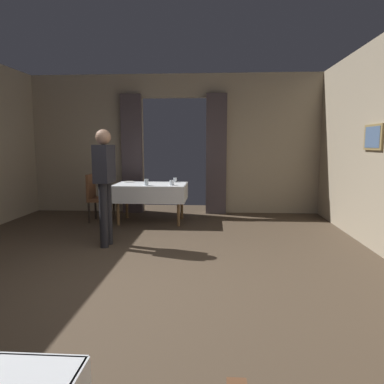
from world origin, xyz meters
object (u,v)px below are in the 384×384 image
at_px(person_waiter_by_doorway, 105,178).
at_px(glass_mid_a, 146,182).
at_px(chair_mid_left, 97,195).
at_px(plate_mid_c, 129,182).
at_px(glass_mid_b, 175,180).
at_px(dining_table_mid, 151,189).
at_px(glass_mid_d, 172,183).

bearing_deg(person_waiter_by_doorway, glass_mid_a, 76.03).
height_order(chair_mid_left, plate_mid_c, chair_mid_left).
distance_m(glass_mid_b, plate_mid_c, 0.93).
bearing_deg(plate_mid_c, chair_mid_left, -153.87).
xyz_separation_m(glass_mid_a, glass_mid_b, (0.47, 0.58, -0.01)).
height_order(dining_table_mid, plate_mid_c, plate_mid_c).
xyz_separation_m(glass_mid_b, plate_mid_c, (-0.93, -0.03, -0.04)).
distance_m(glass_mid_a, plate_mid_c, 0.72).
relative_size(dining_table_mid, glass_mid_b, 15.20).
xyz_separation_m(glass_mid_b, glass_mid_d, (-0.01, -0.53, 0.00)).
xyz_separation_m(dining_table_mid, chair_mid_left, (-1.07, 0.00, -0.13)).
bearing_deg(glass_mid_d, glass_mid_b, 89.33).
distance_m(chair_mid_left, glass_mid_b, 1.56).
relative_size(dining_table_mid, chair_mid_left, 1.47).
relative_size(chair_mid_left, plate_mid_c, 4.33).
bearing_deg(glass_mid_b, chair_mid_left, -168.31).
height_order(glass_mid_b, glass_mid_d, glass_mid_d).
bearing_deg(dining_table_mid, glass_mid_a, -97.68).
height_order(glass_mid_a, glass_mid_b, glass_mid_a).
height_order(glass_mid_a, glass_mid_d, glass_mid_a).
xyz_separation_m(dining_table_mid, person_waiter_by_doorway, (-0.38, -1.66, 0.38)).
bearing_deg(person_waiter_by_doorway, dining_table_mid, 77.04).
bearing_deg(person_waiter_by_doorway, plate_mid_c, 93.19).
bearing_deg(glass_mid_b, dining_table_mid, -144.36).
height_order(chair_mid_left, glass_mid_b, chair_mid_left).
relative_size(plate_mid_c, glass_mid_d, 2.26).
bearing_deg(plate_mid_c, glass_mid_d, -28.52).
xyz_separation_m(chair_mid_left, person_waiter_by_doorway, (0.69, -1.66, 0.51)).
bearing_deg(plate_mid_c, glass_mid_b, 1.72).
relative_size(chair_mid_left, person_waiter_by_doorway, 0.54).
xyz_separation_m(glass_mid_a, glass_mid_d, (0.47, 0.06, -0.01)).
bearing_deg(dining_table_mid, person_waiter_by_doorway, -102.96).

